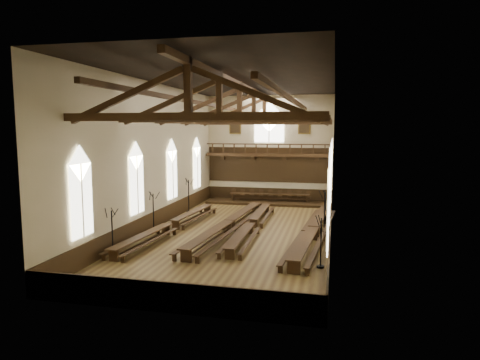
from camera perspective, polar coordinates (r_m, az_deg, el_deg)
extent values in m
plane|color=brown|center=(28.90, -0.06, -6.92)|extent=(26.00, 26.00, 0.00)
plane|color=beige|center=(40.90, 3.91, 4.21)|extent=(12.00, 0.00, 12.00)
plane|color=beige|center=(15.75, -10.37, -0.15)|extent=(12.00, 0.00, 12.00)
plane|color=beige|center=(30.01, -11.33, 3.13)|extent=(0.00, 26.00, 26.00)
plane|color=beige|center=(27.47, 12.27, 2.77)|extent=(0.00, 26.00, 26.00)
plane|color=black|center=(28.24, -0.06, 13.20)|extent=(26.00, 26.00, 0.00)
cube|color=#32200F|center=(41.30, 3.85, -1.90)|extent=(11.90, 0.08, 1.20)
cube|color=#32200F|center=(16.89, -9.98, -15.12)|extent=(11.90, 0.08, 1.20)
cube|color=#32200F|center=(30.59, -11.07, -5.12)|extent=(0.08, 25.90, 1.20)
cube|color=#32200F|center=(28.11, 11.96, -6.21)|extent=(0.08, 25.90, 1.20)
cube|color=white|center=(22.24, -20.37, -2.60)|extent=(0.05, 1.80, 3.60)
cube|color=white|center=(22.02, -20.56, 2.03)|extent=(0.05, 1.80, 1.80)
cylinder|color=beige|center=(22.21, -20.28, -2.60)|extent=(0.08, 0.08, 3.60)
cube|color=white|center=(27.41, -13.58, -0.64)|extent=(0.05, 1.80, 3.60)
cube|color=white|center=(27.24, -13.69, 3.12)|extent=(0.05, 1.80, 1.80)
cylinder|color=beige|center=(27.39, -13.51, -0.64)|extent=(0.08, 0.08, 3.60)
cube|color=white|center=(32.86, -9.00, 0.69)|extent=(0.05, 1.80, 3.60)
cube|color=white|center=(32.72, -9.06, 3.83)|extent=(0.05, 1.80, 1.80)
cylinder|color=beige|center=(32.85, -8.94, 0.69)|extent=(0.08, 0.08, 3.60)
cube|color=white|center=(38.48, -5.74, 1.64)|extent=(0.05, 1.80, 3.60)
cube|color=white|center=(38.36, -5.77, 4.32)|extent=(0.05, 1.80, 1.80)
cylinder|color=beige|center=(38.47, -5.68, 1.64)|extent=(0.08, 0.08, 3.60)
cube|color=white|center=(18.73, 11.71, -4.02)|extent=(0.05, 1.80, 3.60)
cube|color=white|center=(18.48, 11.84, 1.47)|extent=(0.05, 1.80, 1.80)
cylinder|color=beige|center=(18.73, 11.58, -4.02)|extent=(0.08, 0.08, 3.60)
cube|color=white|center=(24.65, 11.91, -1.42)|extent=(0.05, 1.80, 3.60)
cube|color=white|center=(24.46, 12.02, 2.76)|extent=(0.05, 1.80, 1.80)
cylinder|color=beige|center=(24.65, 11.82, -1.42)|extent=(0.08, 0.08, 3.60)
cube|color=white|center=(30.60, 12.04, 0.17)|extent=(0.05, 1.80, 3.60)
cube|color=white|center=(30.45, 12.12, 3.54)|extent=(0.05, 1.80, 1.80)
cylinder|color=beige|center=(30.60, 11.96, 0.17)|extent=(0.08, 0.08, 3.60)
cube|color=white|center=(36.57, 12.12, 1.25)|extent=(0.05, 1.80, 3.60)
cube|color=white|center=(36.44, 12.19, 4.06)|extent=(0.05, 1.80, 1.80)
cylinder|color=beige|center=(36.57, 12.06, 1.25)|extent=(0.08, 0.08, 3.60)
cube|color=silver|center=(40.76, 3.91, 6.74)|extent=(2.80, 0.05, 2.40)
cube|color=silver|center=(40.77, 3.92, 8.42)|extent=(2.80, 0.05, 2.80)
cylinder|color=beige|center=(40.72, 3.90, 6.74)|extent=(0.10, 0.10, 2.40)
cube|color=#3D2B13|center=(40.29, 3.76, 3.32)|extent=(11.80, 1.20, 0.20)
cube|color=#32200F|center=(40.94, 3.88, 2.04)|extent=(11.80, 0.10, 3.30)
cube|color=#3D2B13|center=(39.71, 3.65, 4.79)|extent=(11.60, 0.12, 0.10)
cube|color=#3D2B13|center=(39.75, 3.64, 3.49)|extent=(11.60, 0.12, 0.10)
cube|color=#3D2B13|center=(41.61, -2.30, 3.10)|extent=(0.35, 0.40, 0.50)
cube|color=#3D2B13|center=(40.95, 1.77, 3.04)|extent=(0.35, 0.40, 0.50)
cube|color=#3D2B13|center=(40.50, 5.94, 2.96)|extent=(0.35, 0.40, 0.50)
cube|color=#3D2B13|center=(40.27, 10.19, 2.87)|extent=(0.35, 0.40, 0.50)
cube|color=brown|center=(41.39, -0.65, 7.17)|extent=(1.15, 0.06, 1.45)
cube|color=black|center=(41.35, -0.66, 7.17)|extent=(0.95, 0.04, 1.25)
cube|color=brown|center=(40.41, 8.58, 7.10)|extent=(1.15, 0.06, 1.45)
cube|color=black|center=(40.37, 8.58, 7.10)|extent=(0.95, 0.04, 1.25)
cube|color=#3D2B13|center=(18.44, -6.88, 8.40)|extent=(11.70, 0.35, 0.35)
cube|color=#3D2B13|center=(18.52, -6.94, 12.42)|extent=(0.30, 0.30, 2.40)
cube|color=#3D2B13|center=(19.62, -15.03, 10.75)|extent=(5.44, 0.26, 2.40)
cube|color=#3D2B13|center=(17.75, 2.06, 11.41)|extent=(5.44, 0.26, 2.40)
cube|color=#3D2B13|center=(23.22, -2.76, 8.12)|extent=(11.70, 0.35, 0.35)
cube|color=#3D2B13|center=(23.28, -2.78, 11.32)|extent=(0.30, 0.30, 2.40)
cube|color=#3D2B13|center=(24.17, -9.48, 10.12)|extent=(5.44, 0.26, 2.40)
cube|color=#3D2B13|center=(22.67, 4.39, 10.41)|extent=(5.44, 0.26, 2.40)
cube|color=#3D2B13|center=(28.07, -0.06, 7.91)|extent=(11.70, 0.35, 0.35)
cube|color=#3D2B13|center=(28.12, -0.06, 10.56)|extent=(0.30, 0.30, 2.40)
cube|color=#3D2B13|center=(28.86, -5.73, 9.64)|extent=(5.44, 0.26, 2.40)
cube|color=#3D2B13|center=(27.62, 5.87, 9.76)|extent=(5.44, 0.26, 2.40)
cube|color=#3D2B13|center=(32.97, 1.84, 7.76)|extent=(11.70, 0.35, 0.35)
cube|color=#3D2B13|center=(33.01, 1.85, 10.01)|extent=(0.30, 0.30, 2.40)
cube|color=#3D2B13|center=(33.65, -3.04, 9.27)|extent=(5.44, 0.26, 2.40)
cube|color=#3D2B13|center=(32.59, 6.90, 9.31)|extent=(5.44, 0.26, 2.40)
cube|color=#3D2B13|center=(37.89, 3.25, 7.64)|extent=(11.70, 0.35, 0.35)
cube|color=#3D2B13|center=(37.93, 3.27, 9.60)|extent=(0.30, 0.30, 2.40)
cube|color=#3D2B13|center=(38.48, -1.03, 8.98)|extent=(5.44, 0.26, 2.40)
cube|color=#3D2B13|center=(37.56, 7.66, 8.97)|extent=(5.44, 0.26, 2.40)
cube|color=#3D2B13|center=(29.04, -6.65, 10.40)|extent=(0.25, 25.70, 0.25)
cube|color=#3D2B13|center=(27.59, 6.89, 10.58)|extent=(0.25, 25.70, 0.25)
cube|color=#3D2B13|center=(28.21, -0.06, 12.59)|extent=(0.30, 25.70, 0.30)
cube|color=#3D2B13|center=(25.75, -12.22, -7.27)|extent=(1.18, 6.63, 0.08)
cube|color=#3D2B13|center=(23.28, -15.29, -9.79)|extent=(0.57, 0.12, 0.63)
cube|color=#3D2B13|center=(28.48, -9.70, -6.58)|extent=(0.57, 0.12, 0.63)
cube|color=#3D2B13|center=(25.86, -12.20, -8.20)|extent=(0.54, 5.83, 0.08)
cube|color=#3D2B13|center=(26.10, -13.34, -7.73)|extent=(0.79, 6.60, 0.06)
cube|color=#3D2B13|center=(23.58, -16.55, -9.95)|extent=(0.22, 0.08, 0.37)
cube|color=#3D2B13|center=(28.81, -10.70, -6.71)|extent=(0.22, 0.08, 0.37)
cube|color=#3D2B13|center=(25.54, -11.05, -7.99)|extent=(0.79, 6.60, 0.06)
cube|color=#3D2B13|center=(22.98, -14.08, -10.32)|extent=(0.22, 0.08, 0.37)
cube|color=#3D2B13|center=(28.30, -8.59, -6.92)|extent=(0.22, 0.08, 0.37)
cube|color=#3D2B13|center=(32.45, -6.76, -4.23)|extent=(1.18, 6.63, 0.08)
cube|color=#3D2B13|center=(29.80, -8.64, -5.95)|extent=(0.57, 0.12, 0.63)
cube|color=#3D2B13|center=(35.28, -5.16, -3.89)|extent=(0.57, 0.12, 0.63)
cube|color=#3D2B13|center=(32.54, -6.75, -4.98)|extent=(0.54, 5.83, 0.08)
cube|color=#3D2B13|center=(32.74, -7.69, -4.63)|extent=(0.79, 6.60, 0.06)
cube|color=#3D2B13|center=(30.04, -9.68, -6.13)|extent=(0.22, 0.08, 0.37)
cube|color=#3D2B13|center=(35.57, -6.01, -4.03)|extent=(0.22, 0.08, 0.37)
cube|color=#3D2B13|center=(32.28, -5.80, -4.77)|extent=(0.79, 6.60, 0.06)
cube|color=#3D2B13|center=(29.54, -7.64, -6.31)|extent=(0.22, 0.08, 0.37)
cube|color=#3D2B13|center=(35.14, -4.25, -4.15)|extent=(0.22, 0.08, 0.37)
cube|color=#3D2B13|center=(25.38, -3.46, -7.17)|extent=(1.31, 7.34, 0.08)
cube|color=#3D2B13|center=(22.46, -5.79, -10.10)|extent=(0.63, 0.13, 0.70)
cube|color=#3D2B13|center=(28.56, -1.64, -6.37)|extent=(0.63, 0.13, 0.70)
cube|color=#3D2B13|center=(25.50, -3.46, -8.21)|extent=(0.60, 6.45, 0.08)
cube|color=#3D2B13|center=(25.68, -4.82, -7.71)|extent=(0.87, 7.30, 0.06)
cube|color=#3D2B13|center=(22.70, -7.36, -10.32)|extent=(0.24, 0.09, 0.41)
cube|color=#3D2B13|center=(28.85, -2.84, -6.54)|extent=(0.24, 0.09, 0.41)
cube|color=#3D2B13|center=(25.24, -2.07, -7.94)|extent=(0.87, 7.30, 0.06)
cube|color=#3D2B13|center=(22.22, -4.27, -10.67)|extent=(0.24, 0.09, 0.41)
cube|color=#3D2B13|center=(28.44, -0.37, -6.72)|extent=(0.24, 0.09, 0.41)
cube|color=#3D2B13|center=(32.39, 0.13, -4.07)|extent=(1.31, 7.34, 0.08)
cube|color=#3D2B13|center=(29.34, -1.24, -6.01)|extent=(0.63, 0.13, 0.70)
cube|color=#3D2B13|center=(35.62, 1.26, -3.71)|extent=(0.63, 0.13, 0.70)
cube|color=#3D2B13|center=(32.49, 0.13, -4.90)|extent=(0.60, 6.45, 0.08)
cube|color=#3D2B13|center=(32.64, -0.96, -4.53)|extent=(0.87, 7.30, 0.06)
cube|color=#3D2B13|center=(29.53, -2.47, -6.22)|extent=(0.24, 0.09, 0.41)
cube|color=#3D2B13|center=(35.88, 0.28, -3.86)|extent=(0.24, 0.09, 0.41)
cube|color=#3D2B13|center=(32.27, 1.24, -4.66)|extent=(0.87, 7.30, 0.06)
cube|color=#3D2B13|center=(29.13, -0.05, -6.40)|extent=(0.24, 0.09, 0.41)
cube|color=#3D2B13|center=(35.53, 2.29, -3.98)|extent=(0.24, 0.09, 0.41)
cube|color=#3D2B13|center=(25.51, -0.02, -7.30)|extent=(0.71, 6.35, 0.07)
cube|color=#3D2B13|center=(22.93, -1.59, -9.83)|extent=(0.54, 0.08, 0.61)
cube|color=#3D2B13|center=(28.31, 1.24, -6.58)|extent=(0.54, 0.08, 0.61)
cube|color=#3D2B13|center=(25.62, -0.02, -8.21)|extent=(0.14, 5.62, 0.07)
cube|color=#3D2B13|center=(25.70, -1.26, -7.81)|extent=(0.33, 6.35, 0.05)
cube|color=#3D2B13|center=(23.05, -2.99, -10.07)|extent=(0.20, 0.07, 0.35)
cube|color=#3D2B13|center=(28.49, 0.13, -6.76)|extent=(0.20, 0.07, 0.35)
cube|color=#3D2B13|center=(25.47, 1.23, -7.94)|extent=(0.33, 6.35, 0.05)
cube|color=#3D2B13|center=(22.80, -0.22, -10.26)|extent=(0.20, 0.07, 0.35)
cube|color=#3D2B13|center=(28.29, 2.38, -6.86)|extent=(0.20, 0.07, 0.35)
cube|color=#3D2B13|center=(32.61, 2.80, -4.18)|extent=(0.71, 6.35, 0.07)
cube|color=#3D2B13|center=(29.93, 1.87, -5.85)|extent=(0.54, 0.08, 0.61)
cube|color=#3D2B13|center=(35.44, 3.57, -3.85)|extent=(0.54, 0.08, 0.61)
cube|color=#3D2B13|center=(32.69, 2.79, -4.90)|extent=(0.14, 5.62, 0.07)
cube|color=#3D2B13|center=(32.75, 1.82, -4.59)|extent=(0.33, 6.35, 0.05)
cube|color=#3D2B13|center=(30.01, 0.79, -6.05)|extent=(0.20, 0.07, 0.35)
cube|color=#3D2B13|center=(35.59, 2.69, -4.00)|extent=(0.20, 0.07, 0.35)
cube|color=#3D2B13|center=(32.58, 3.78, -4.67)|extent=(0.33, 6.35, 0.05)
cube|color=#3D2B13|center=(29.82, 2.92, -6.15)|extent=(0.20, 0.07, 0.35)
cube|color=#3D2B13|center=(35.43, 4.49, -4.07)|extent=(0.20, 0.07, 0.35)
cube|color=#3D2B13|center=(23.84, 9.39, -8.19)|extent=(1.32, 7.29, 0.08)
cube|color=#3D2B13|center=(20.83, 8.87, -11.53)|extent=(0.62, 0.13, 0.69)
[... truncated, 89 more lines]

